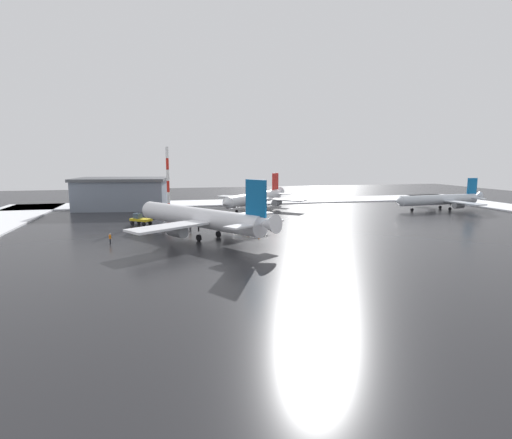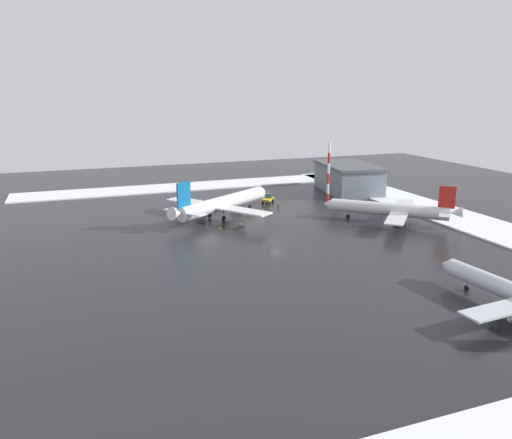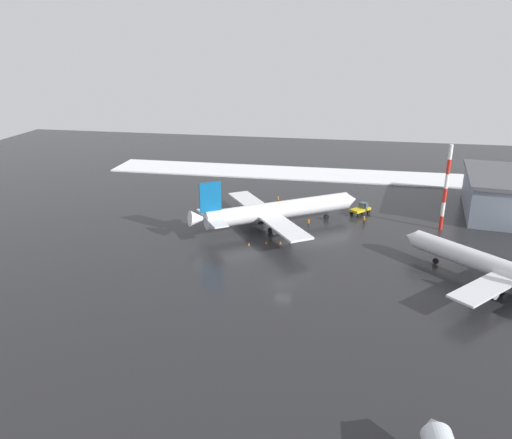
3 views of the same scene
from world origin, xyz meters
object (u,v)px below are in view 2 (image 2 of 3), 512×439
Objects in this scene: antenna_mast at (328,173)px; traffic_cone_mid_line at (231,225)px; airplane_distant_tail at (392,210)px; airplane_foreground_jet at (222,203)px; traffic_cone_wingtip_side at (241,223)px; ground_crew_near_tug at (278,204)px; pushback_tug at (268,199)px; cargo_hangar at (348,178)px; ground_crew_beside_wing at (200,202)px; ground_crew_by_nose_gear at (245,210)px; traffic_cone_near_nose at (220,227)px.

traffic_cone_mid_line is at bearing 112.40° from antenna_mast.
antenna_mast is (24.16, 4.40, 5.35)m from airplane_distant_tail.
airplane_foreground_jet is 9.15m from traffic_cone_wingtip_side.
airplane_distant_tail is at bearing 30.23° from ground_crew_near_tug.
traffic_cone_mid_line is 1.00× the size of traffic_cone_wingtip_side.
antenna_mast is (-0.33, -14.98, 7.61)m from ground_crew_near_tug.
pushback_tug is at bearing 177.16° from ground_crew_near_tug.
antenna_mast is 0.64× the size of cargo_hangar.
ground_crew_beside_wing reaches higher than traffic_cone_wingtip_side.
cargo_hangar is at bearing -60.90° from traffic_cone_mid_line.
ground_crew_beside_wing is at bearing 100.31° from cargo_hangar.
airplane_distant_tail is at bearing -18.18° from ground_crew_by_nose_gear.
ground_crew_beside_wing is at bearing 73.02° from antenna_mast.
cargo_hangar reaches higher than traffic_cone_mid_line.
antenna_mast reaches higher than airplane_foreground_jet.
airplane_foreground_jet is at bearing -3.39° from traffic_cone_mid_line.
traffic_cone_wingtip_side is (-9.68, 4.39, -0.70)m from ground_crew_by_nose_gear.
airplane_foreground_jet reaches higher than traffic_cone_near_nose.
airplane_foreground_jet is 18.95× the size of ground_crew_beside_wing.
airplane_foreground_jet reaches higher than traffic_cone_wingtip_side.
ground_crew_by_nose_gear is 0.06× the size of cargo_hangar.
airplane_foreground_jet reaches higher than airplane_distant_tail.
ground_crew_by_nose_gear is at bearing -24.42° from traffic_cone_wingtip_side.
cargo_hangar is (16.11, -40.07, 3.47)m from ground_crew_by_nose_gear.
cargo_hangar reaches higher than ground_crew_beside_wing.
ground_crew_beside_wing is 21.80m from ground_crew_near_tug.
traffic_cone_mid_line is at bearing -60.45° from ground_crew_near_tug.
antenna_mast is at bearing -25.33° from airplane_foreground_jet.
traffic_cone_mid_line is at bearing 26.62° from airplane_distant_tail.
traffic_cone_near_nose is at bearing -143.33° from airplane_foreground_jet.
traffic_cone_wingtip_side is at bearing 113.47° from antenna_mast.
traffic_cone_mid_line is at bearing -168.95° from ground_crew_beside_wing.
traffic_cone_wingtip_side is at bearing -56.91° from ground_crew_near_tug.
traffic_cone_near_nose is at bearing 114.93° from traffic_cone_mid_line.
traffic_cone_wingtip_side is at bearing 24.91° from airplane_distant_tail.
antenna_mast is (-10.47, -34.28, 7.61)m from ground_crew_beside_wing.
traffic_cone_near_nose is at bearing -115.16° from ground_crew_by_nose_gear.
traffic_cone_near_nose is at bearing 112.62° from antenna_mast.
airplane_distant_tail is at bearing 173.16° from cargo_hangar.
cargo_hangar is at bearing 37.82° from ground_crew_by_nose_gear.
cargo_hangar is (2.10, -48.29, 3.47)m from ground_crew_beside_wing.
airplane_distant_tail is at bearing -169.67° from antenna_mast.
airplane_distant_tail reaches higher than cargo_hangar.
antenna_mast reaches higher than pushback_tug.
pushback_tug is 2.88× the size of ground_crew_near_tug.
ground_crew_beside_wing is at bearing 2.93° from traffic_cone_mid_line.
ground_crew_beside_wing is at bearing 0.50° from airplane_distant_tail.
airplane_distant_tail is 36.65m from traffic_cone_wingtip_side.
airplane_distant_tail reaches higher than traffic_cone_near_nose.
traffic_cone_near_nose is (-10.06, 3.53, -3.36)m from airplane_foreground_jet.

